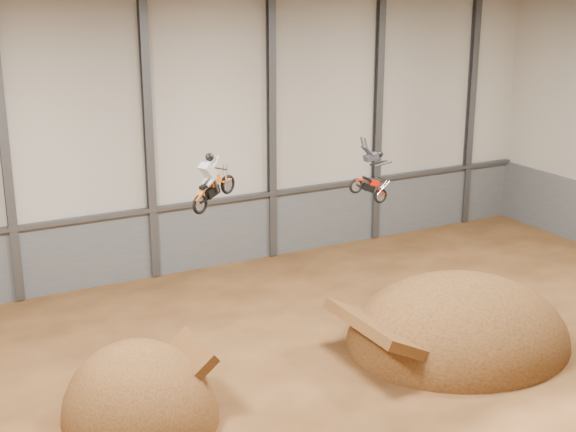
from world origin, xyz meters
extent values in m
plane|color=#4B2B14|center=(0.00, 0.00, 0.00)|extent=(40.00, 40.00, 0.00)
cube|color=beige|center=(0.00, 15.00, 7.00)|extent=(40.00, 0.10, 14.00)
cube|color=#5A5E62|center=(0.00, 14.90, 1.75)|extent=(39.80, 0.18, 3.50)
cube|color=#47494F|center=(0.00, 14.75, 3.55)|extent=(39.80, 0.35, 0.20)
cube|color=#47494F|center=(-10.00, 14.80, 7.00)|extent=(0.40, 0.36, 13.90)
cube|color=#47494F|center=(-3.33, 14.80, 7.00)|extent=(0.40, 0.36, 13.90)
cube|color=#47494F|center=(3.33, 14.80, 7.00)|extent=(0.40, 0.36, 13.90)
cube|color=#47494F|center=(10.00, 14.80, 7.00)|extent=(0.40, 0.36, 13.90)
cube|color=#47494F|center=(16.67, 14.80, 7.00)|extent=(0.40, 0.36, 13.90)
ellipsoid|color=#422510|center=(-8.30, 2.03, 0.00)|extent=(5.31, 6.13, 5.31)
ellipsoid|color=#422510|center=(5.23, 1.53, 0.00)|extent=(9.60, 8.49, 5.54)
camera|label=1|loc=(-15.35, -22.02, 14.62)|focal=50.00mm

